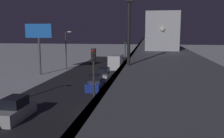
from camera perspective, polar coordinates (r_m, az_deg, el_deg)
The scene contains 13 objects.
ground_plane at distance 23.83m, azimuth -2.00°, elevation -9.97°, with size 240.00×240.00×0.00m, color silver.
avenue_asphalt at distance 25.56m, azimuth -15.44°, elevation -8.97°, with size 11.00×100.93×0.01m, color #28282D.
elevated_railway at distance 22.34m, azimuth 11.11°, elevation 2.15°, with size 5.00×100.93×5.98m.
subway_train at distance 58.23m, azimuth 9.77°, elevation 8.79°, with size 2.94×74.07×3.40m.
rail_signal at distance 12.29m, azimuth 3.97°, elevation 13.57°, with size 0.36×0.41×4.00m.
sedan_blue at distance 32.69m, azimuth -3.89°, elevation -3.36°, with size 1.91×4.44×1.97m.
sedan_white_2 at distance 38.47m, azimuth -1.96°, elevation -1.47°, with size 1.80×4.70×1.97m.
sedan_silver at distance 23.50m, azimuth -21.57°, elevation -8.84°, with size 1.80×4.70×1.97m.
box_truck at distance 51.17m, azimuth 0.94°, elevation 1.73°, with size 2.40×7.40×2.80m.
traffic_light_near at distance 18.40m, azimuth -4.27°, elevation -2.11°, with size 0.32×0.44×6.40m.
traffic_light_mid at distance 42.34m, azimuth 3.08°, elevation 4.11°, with size 0.32×0.44×6.40m.
commercial_billboard at distance 44.76m, azimuth -16.65°, elevation 7.38°, with size 4.80×0.36×8.90m.
street_lamp_far at distance 49.96m, azimuth -10.43°, elevation 5.41°, with size 1.35×0.44×7.65m.
Camera 1 is at (-4.17, 22.17, 7.69)m, focal length 39.33 mm.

